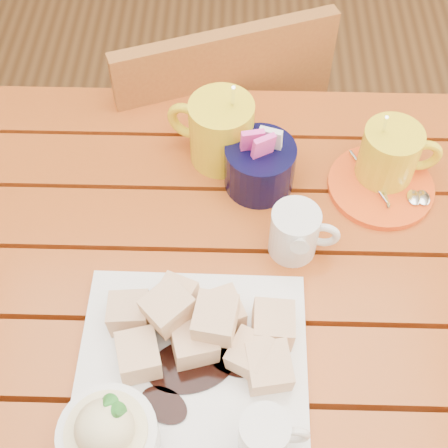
{
  "coord_description": "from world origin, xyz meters",
  "views": [
    {
      "loc": [
        0.06,
        -0.44,
        1.52
      ],
      "look_at": [
        0.05,
        0.06,
        0.82
      ],
      "focal_mm": 50.0,
      "sensor_mm": 36.0,
      "label": 1
    }
  ],
  "objects_px": {
    "coffee_mug_left": "(219,130)",
    "orange_saucer": "(382,186)",
    "table": "(193,318)",
    "coffee_mug_right": "(390,155)",
    "chair_far": "(211,143)",
    "dessert_plate": "(177,382)"
  },
  "relations": [
    {
      "from": "table",
      "to": "chair_far",
      "type": "distance_m",
      "value": 0.54
    },
    {
      "from": "coffee_mug_left",
      "to": "chair_far",
      "type": "relative_size",
      "value": 0.2
    },
    {
      "from": "table",
      "to": "dessert_plate",
      "type": "relative_size",
      "value": 4.06
    },
    {
      "from": "dessert_plate",
      "to": "chair_far",
      "type": "height_order",
      "value": "dessert_plate"
    },
    {
      "from": "coffee_mug_left",
      "to": "table",
      "type": "bearing_deg",
      "value": -76.43
    },
    {
      "from": "coffee_mug_left",
      "to": "coffee_mug_right",
      "type": "bearing_deg",
      "value": 13.14
    },
    {
      "from": "orange_saucer",
      "to": "table",
      "type": "bearing_deg",
      "value": -148.35
    },
    {
      "from": "coffee_mug_right",
      "to": "orange_saucer",
      "type": "xyz_separation_m",
      "value": [
        -0.01,
        -0.02,
        -0.05
      ]
    },
    {
      "from": "table",
      "to": "chair_far",
      "type": "xyz_separation_m",
      "value": [
        0.0,
        0.52,
        -0.16
      ]
    },
    {
      "from": "orange_saucer",
      "to": "chair_far",
      "type": "bearing_deg",
      "value": 130.03
    },
    {
      "from": "coffee_mug_left",
      "to": "orange_saucer",
      "type": "bearing_deg",
      "value": 7.56
    },
    {
      "from": "orange_saucer",
      "to": "chair_far",
      "type": "xyz_separation_m",
      "value": [
        -0.28,
        0.34,
        -0.28
      ]
    },
    {
      "from": "coffee_mug_left",
      "to": "orange_saucer",
      "type": "xyz_separation_m",
      "value": [
        0.26,
        -0.06,
        -0.05
      ]
    },
    {
      "from": "dessert_plate",
      "to": "chair_far",
      "type": "bearing_deg",
      "value": 89.06
    },
    {
      "from": "coffee_mug_right",
      "to": "coffee_mug_left",
      "type": "bearing_deg",
      "value": 169.43
    },
    {
      "from": "table",
      "to": "orange_saucer",
      "type": "height_order",
      "value": "orange_saucer"
    },
    {
      "from": "table",
      "to": "coffee_mug_left",
      "type": "relative_size",
      "value": 7.12
    },
    {
      "from": "orange_saucer",
      "to": "chair_far",
      "type": "distance_m",
      "value": 0.52
    },
    {
      "from": "table",
      "to": "dessert_plate",
      "type": "xyz_separation_m",
      "value": [
        -0.01,
        -0.16,
        0.14
      ]
    },
    {
      "from": "table",
      "to": "chair_far",
      "type": "bearing_deg",
      "value": 89.45
    },
    {
      "from": "coffee_mug_left",
      "to": "orange_saucer",
      "type": "relative_size",
      "value": 1.02
    },
    {
      "from": "orange_saucer",
      "to": "dessert_plate",
      "type": "bearing_deg",
      "value": -131.38
    }
  ]
}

